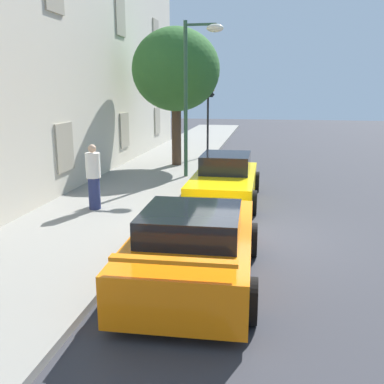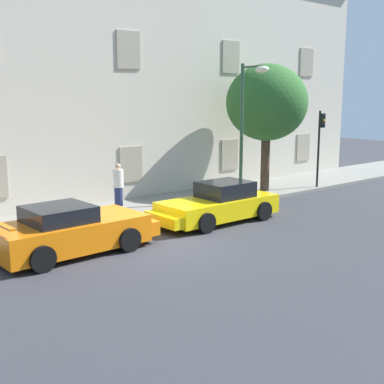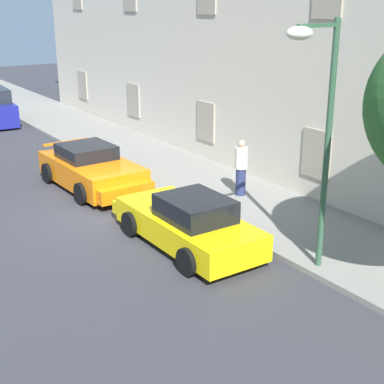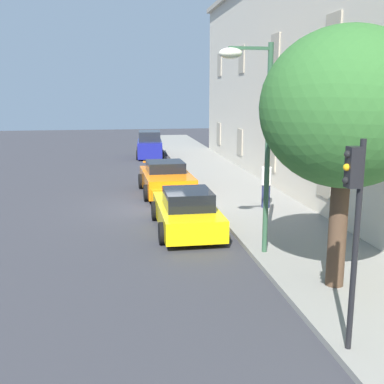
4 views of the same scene
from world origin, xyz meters
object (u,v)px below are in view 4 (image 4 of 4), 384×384
Objects in this scene: sportscar_yellow_flank at (186,211)px; street_lamp at (253,111)px; sportscar_red_lead at (167,180)px; tree_near_kerb at (346,109)px; traffic_light at (354,210)px; hatchback_parked at (150,146)px; pedestrian_admiring at (266,184)px.

sportscar_yellow_flank is 0.87× the size of street_lamp.
sportscar_red_lead is at bearing -179.69° from sportscar_yellow_flank.
street_lamp is (8.50, 1.35, 3.37)m from sportscar_red_lead.
tree_near_kerb is (5.50, 2.63, 3.51)m from sportscar_yellow_flank.
traffic_light is (2.62, -1.07, -1.51)m from tree_near_kerb.
traffic_light is 5.28m from street_lamp.
hatchback_parked is at bearing -176.76° from traffic_light.
sportscar_red_lead is 0.97× the size of sportscar_yellow_flank.
sportscar_yellow_flank is at bearing -154.43° from tree_near_kerb.
hatchback_parked is 2.15× the size of pedestrian_admiring.
sportscar_yellow_flank is (5.47, 0.03, -0.01)m from sportscar_red_lead.
hatchback_parked is at bearing -176.61° from street_lamp.
sportscar_red_lead is at bearing -170.95° from street_lamp.
sportscar_yellow_flank is 1.34× the size of traffic_light.
traffic_light is 10.30m from pedestrian_admiring.
traffic_light reaches higher than hatchback_parked.
tree_near_kerb reaches higher than traffic_light.
tree_near_kerb reaches higher than sportscar_red_lead.
sportscar_yellow_flank is at bearing 0.31° from sportscar_red_lead.
sportscar_yellow_flank is 3.90m from pedestrian_admiring.
tree_near_kerb reaches higher than pedestrian_admiring.
hatchback_parked is 16.06m from pedestrian_admiring.
hatchback_parked is 0.67× the size of tree_near_kerb.
street_lamp is at bearing 3.39° from hatchback_parked.
sportscar_yellow_flank is 17.63m from hatchback_parked.
sportscar_red_lead is 1.30× the size of traffic_light.
sportscar_red_lead is 0.83× the size of tree_near_kerb.
pedestrian_admiring is (-10.02, 1.82, -1.56)m from traffic_light.
pedestrian_admiring is (-1.90, 3.37, 0.43)m from sportscar_yellow_flank.
pedestrian_admiring is (3.57, 3.40, 0.42)m from sportscar_red_lead.
hatchback_parked is 0.69× the size of street_lamp.
traffic_light is 2.03× the size of pedestrian_admiring.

